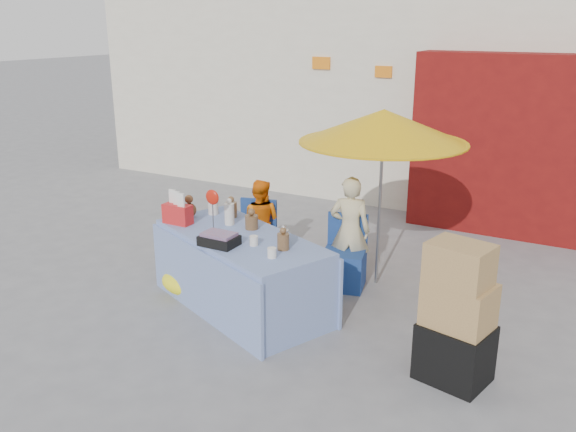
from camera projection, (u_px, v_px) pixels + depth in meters
The scene contains 10 objects.
ground at pixel (235, 315), 6.56m from camera, with size 80.00×80.00×0.00m, color slate.
backdrop at pixel (472, 16), 11.63m from camera, with size 14.00×8.00×7.80m.
market_table at pixel (241, 270), 6.64m from camera, with size 2.38×1.78×1.31m.
chair_left at pixel (254, 248), 7.78m from camera, with size 0.58×0.57×0.85m.
chair_right at pixel (344, 266), 7.20m from camera, with size 0.58×0.57×0.85m.
vendor_orange at pixel (260, 222), 7.79m from camera, with size 0.55×0.43×1.12m, color orange.
vendor_beige at pixel (350, 231), 7.19m from camera, with size 0.48×0.32×1.32m, color beige.
umbrella at pixel (383, 127), 6.79m from camera, with size 1.90×1.90×2.09m.
box_stack at pixel (457, 319), 5.21m from camera, with size 0.67×0.59×1.28m.
tarp_bundle at pixel (190, 281), 7.03m from camera, with size 0.69×0.55×0.31m, color #FFF61A.
Camera 1 is at (3.38, -4.90, 3.02)m, focal length 38.00 mm.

